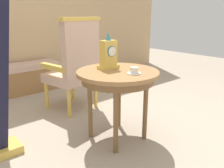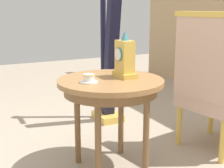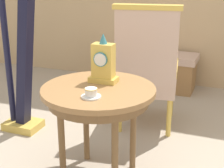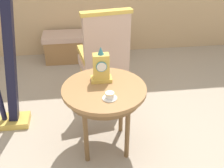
% 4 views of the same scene
% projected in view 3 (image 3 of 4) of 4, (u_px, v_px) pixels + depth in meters
% --- Properties ---
extents(side_table, '(0.75, 0.75, 0.68)m').
position_uv_depth(side_table, '(99.00, 98.00, 2.24)').
color(side_table, '#9E7042').
rests_on(side_table, ground).
extents(teacup_left, '(0.12, 0.12, 0.06)m').
position_uv_depth(teacup_left, '(91.00, 93.00, 2.04)').
color(teacup_left, white).
rests_on(teacup_left, side_table).
extents(mantel_clock, '(0.19, 0.11, 0.34)m').
position_uv_depth(mantel_clock, '(103.00, 63.00, 2.28)').
color(mantel_clock, gold).
rests_on(mantel_clock, side_table).
extents(armchair, '(0.62, 0.61, 1.14)m').
position_uv_depth(armchair, '(147.00, 67.00, 2.98)').
color(armchair, '#CCA893').
rests_on(armchair, ground).
extents(harp, '(0.40, 0.24, 1.80)m').
position_uv_depth(harp, '(20.00, 52.00, 2.91)').
color(harp, gold).
rests_on(harp, ground).
extents(window_bench, '(1.14, 0.40, 0.44)m').
position_uv_depth(window_bench, '(149.00, 69.00, 4.19)').
color(window_bench, '#CCA893').
rests_on(window_bench, ground).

